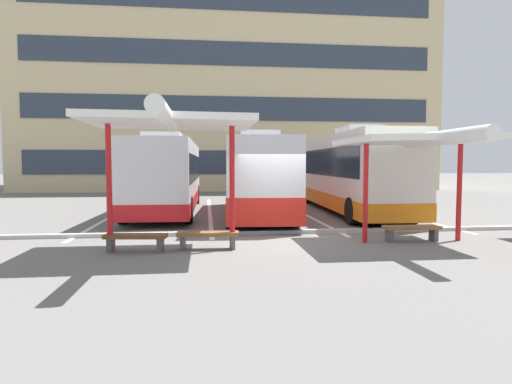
{
  "coord_description": "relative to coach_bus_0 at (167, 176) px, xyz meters",
  "views": [
    {
      "loc": [
        -2.22,
        -12.65,
        2.21
      ],
      "look_at": [
        -0.44,
        2.64,
        1.19
      ],
      "focal_mm": 30.31,
      "sensor_mm": 36.0,
      "label": 1
    }
  ],
  "objects": [
    {
      "name": "waiting_shelter_2",
      "position": [
        7.56,
        -8.8,
        1.17
      ],
      "size": [
        3.78,
        5.0,
        3.02
      ],
      "color": "red",
      "rests_on": "ground"
    },
    {
      "name": "platform_kerb",
      "position": [
        3.99,
        -6.76,
        -1.57
      ],
      "size": [
        44.0,
        0.24,
        0.12
      ],
      "primitive_type": "cube",
      "color": "#ADADA8",
      "rests_on": "ground"
    },
    {
      "name": "bench_2",
      "position": [
        0.01,
        -9.08,
        -1.3
      ],
      "size": [
        1.58,
        0.6,
        0.45
      ],
      "color": "brown",
      "rests_on": "ground"
    },
    {
      "name": "coach_bus_2",
      "position": [
        8.26,
        -0.82,
        0.15
      ],
      "size": [
        2.91,
        12.01,
        3.77
      ],
      "color": "silver",
      "rests_on": "ground"
    },
    {
      "name": "waiting_shelter_1",
      "position": [
        0.91,
        -9.3,
        1.54
      ],
      "size": [
        4.05,
        5.02,
        3.41
      ],
      "color": "red",
      "rests_on": "ground"
    },
    {
      "name": "terminal_building",
      "position": [
        4.01,
        21.88,
        8.92
      ],
      "size": [
        34.5,
        15.67,
        23.84
      ],
      "color": "#D1BC8C",
      "rests_on": "ground"
    },
    {
      "name": "lane_stripe_3",
      "position": [
        10.14,
        -0.63,
        -1.63
      ],
      "size": [
        0.16,
        14.0,
        0.01
      ],
      "primitive_type": "cube",
      "color": "white",
      "rests_on": "ground"
    },
    {
      "name": "bench_3",
      "position": [
        1.81,
        -8.95,
        -1.3
      ],
      "size": [
        1.6,
        0.5,
        0.45
      ],
      "color": "brown",
      "rests_on": "ground"
    },
    {
      "name": "coach_bus_1",
      "position": [
        3.95,
        -1.82,
        -0.06
      ],
      "size": [
        3.18,
        10.67,
        3.45
      ],
      "color": "silver",
      "rests_on": "ground"
    },
    {
      "name": "lane_stripe_2",
      "position": [
        6.04,
        -0.63,
        -1.63
      ],
      "size": [
        0.16,
        14.0,
        0.01
      ],
      "primitive_type": "cube",
      "color": "white",
      "rests_on": "ground"
    },
    {
      "name": "coach_bus_0",
      "position": [
        0.0,
        0.0,
        0.0
      ],
      "size": [
        2.8,
        11.25,
        3.49
      ],
      "color": "silver",
      "rests_on": "ground"
    },
    {
      "name": "lane_stripe_1",
      "position": [
        1.93,
        -0.63,
        -1.63
      ],
      "size": [
        0.16,
        14.0,
        0.01
      ],
      "primitive_type": "cube",
      "color": "white",
      "rests_on": "ground"
    },
    {
      "name": "bench_4",
      "position": [
        7.56,
        -8.49,
        -1.3
      ],
      "size": [
        1.62,
        0.45,
        0.45
      ],
      "color": "brown",
      "rests_on": "ground"
    },
    {
      "name": "ground_plane",
      "position": [
        3.99,
        -7.4,
        -1.63
      ],
      "size": [
        160.0,
        160.0,
        0.0
      ],
      "primitive_type": "plane",
      "color": "slate"
    },
    {
      "name": "lane_stripe_0",
      "position": [
        -2.17,
        -0.63,
        -1.63
      ],
      "size": [
        0.16,
        14.0,
        0.01
      ],
      "primitive_type": "cube",
      "color": "white",
      "rests_on": "ground"
    }
  ]
}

